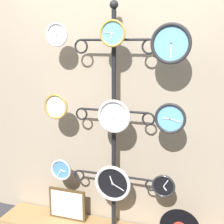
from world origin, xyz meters
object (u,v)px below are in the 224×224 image
Objects in this scene: clock_top_left at (57,35)px; clock_middle_center at (114,116)px; clock_bottom_right at (164,186)px; clock_top_right at (171,44)px; clock_middle_left at (56,107)px; clock_top_center at (113,33)px; clock_bottom_left at (61,170)px; clock_middle_right at (170,118)px; display_stand at (114,164)px; clock_bottom_center at (113,183)px; picture_frame at (67,204)px.

clock_top_left is 0.72× the size of clock_middle_center.
clock_bottom_right is (0.93, -0.01, -1.22)m from clock_top_left.
clock_top_right is 1.11m from clock_middle_left.
clock_middle_left is at bearing -177.94° from clock_top_center.
clock_middle_left is 1.13× the size of clock_bottom_left.
clock_middle_left reaches higher than clock_middle_right.
clock_bottom_center is (0.02, -0.10, -0.14)m from display_stand.
clock_top_center is at bearing 177.10° from clock_top_right.
clock_bottom_center reaches higher than picture_frame.
display_stand is 7.38× the size of clock_middle_center.
clock_middle_left is 0.54m from clock_middle_center.
clock_middle_right is at bearing -5.75° from picture_frame.
clock_top_right is at bearing -56.11° from clock_bottom_right.
clock_middle_left is at bearing -178.61° from clock_bottom_right.
clock_bottom_right is at bearing 146.10° from clock_middle_right.
clock_top_right reaches higher than clock_bottom_left.
clock_bottom_left is (-0.48, -0.07, -0.09)m from display_stand.
clock_bottom_right is at bearing -0.66° from clock_bottom_left.
clock_middle_left is at bearing 178.86° from clock_middle_center.
clock_top_right is 1.36× the size of clock_middle_left.
clock_middle_center is 1.43× the size of clock_bottom_right.
clock_top_left reaches higher than clock_top_right.
clock_bottom_right is (-0.02, 0.03, -1.14)m from clock_top_right.
picture_frame is (-0.49, 0.08, -0.33)m from clock_bottom_center.
clock_top_right is 1.24× the size of clock_middle_right.
display_stand is at bearing 169.61° from clock_bottom_right.
clock_top_center is at bearing -179.39° from clock_bottom_right.
clock_top_right is at bearing 0.77° from clock_middle_center.
clock_top_right reaches higher than clock_middle_right.
clock_middle_left is at bearing -106.00° from clock_bottom_left.
clock_middle_right is at bearing 12.49° from clock_top_right.
clock_bottom_center is (0.50, -0.02, -1.25)m from clock_top_left.
clock_top_left is 1.53m from clock_bottom_right.
display_stand is 5.54× the size of picture_frame.
display_stand reaches higher than clock_bottom_left.
clock_middle_center is 0.86× the size of clock_bottom_center.
clock_middle_right is (0.49, -0.11, 0.47)m from display_stand.
clock_top_left reaches higher than clock_middle_left.
clock_top_left reaches higher than clock_bottom_right.
clock_middle_center is at bearing -179.23° from clock_top_right.
clock_top_center is at bearing -77.78° from display_stand.
display_stand is 0.48m from clock_middle_center.
clock_middle_center is (-0.44, -0.01, -0.58)m from clock_top_right.
display_stand is at bearing 166.81° from clock_top_right.
clock_top_center reaches higher than clock_middle_right.
clock_middle_left reaches higher than clock_middle_center.
clock_bottom_left is 0.54× the size of picture_frame.
clock_bottom_left reaches higher than picture_frame.
display_stand reaches higher than clock_middle_left.
clock_bottom_left is at bearing 178.22° from clock_top_center.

